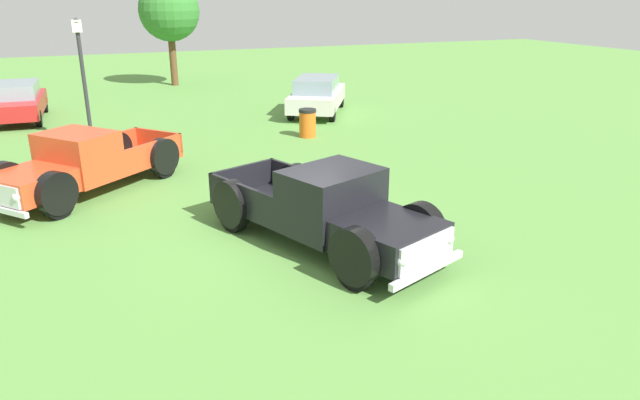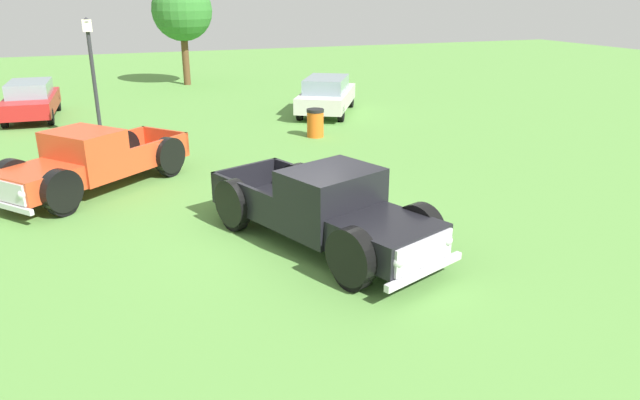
{
  "view_description": "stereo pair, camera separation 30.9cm",
  "coord_description": "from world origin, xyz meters",
  "px_view_note": "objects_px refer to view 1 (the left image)",
  "views": [
    {
      "loc": [
        -3.72,
        -10.2,
        4.67
      ],
      "look_at": [
        0.28,
        -0.46,
        0.9
      ],
      "focal_mm": 32.81,
      "sensor_mm": 36.0,
      "label": 1
    },
    {
      "loc": [
        -3.44,
        -10.31,
        4.67
      ],
      "look_at": [
        0.28,
        -0.46,
        0.9
      ],
      "focal_mm": 32.81,
      "sensor_mm": 36.0,
      "label": 2
    }
  ],
  "objects_px": {
    "pickup_truck_foreground": "(334,212)",
    "trash_can": "(308,123)",
    "sedan_distant_b": "(317,94)",
    "pickup_truck_behind_left": "(78,166)",
    "oak_tree_east": "(169,11)",
    "sedan_distant_a": "(18,101)",
    "lamp_post_near": "(84,80)"
  },
  "relations": [
    {
      "from": "pickup_truck_foreground",
      "to": "trash_can",
      "type": "distance_m",
      "value": 9.22
    },
    {
      "from": "pickup_truck_foreground",
      "to": "sedan_distant_b",
      "type": "xyz_separation_m",
      "value": [
        4.68,
        12.38,
        0.02
      ]
    },
    {
      "from": "pickup_truck_behind_left",
      "to": "oak_tree_east",
      "type": "xyz_separation_m",
      "value": [
        5.0,
        17.01,
        3.0
      ]
    },
    {
      "from": "pickup_truck_behind_left",
      "to": "sedan_distant_a",
      "type": "xyz_separation_m",
      "value": [
        -1.96,
        10.23,
        0.01
      ]
    },
    {
      "from": "pickup_truck_foreground",
      "to": "trash_can",
      "type": "relative_size",
      "value": 5.74
    },
    {
      "from": "lamp_post_near",
      "to": "oak_tree_east",
      "type": "xyz_separation_m",
      "value": [
        4.56,
        11.89,
        1.66
      ]
    },
    {
      "from": "sedan_distant_b",
      "to": "lamp_post_near",
      "type": "bearing_deg",
      "value": -166.98
    },
    {
      "from": "pickup_truck_foreground",
      "to": "oak_tree_east",
      "type": "relative_size",
      "value": 1.03
    },
    {
      "from": "pickup_truck_foreground",
      "to": "lamp_post_near",
      "type": "xyz_separation_m",
      "value": [
        -3.96,
        10.38,
        1.31
      ]
    },
    {
      "from": "pickup_truck_foreground",
      "to": "pickup_truck_behind_left",
      "type": "xyz_separation_m",
      "value": [
        -4.4,
        5.26,
        -0.02
      ]
    },
    {
      "from": "pickup_truck_foreground",
      "to": "lamp_post_near",
      "type": "height_order",
      "value": "lamp_post_near"
    },
    {
      "from": "sedan_distant_b",
      "to": "trash_can",
      "type": "bearing_deg",
      "value": -116.67
    },
    {
      "from": "pickup_truck_behind_left",
      "to": "trash_can",
      "type": "height_order",
      "value": "pickup_truck_behind_left"
    },
    {
      "from": "sedan_distant_a",
      "to": "sedan_distant_b",
      "type": "distance_m",
      "value": 11.47
    },
    {
      "from": "pickup_truck_foreground",
      "to": "lamp_post_near",
      "type": "distance_m",
      "value": 11.18
    },
    {
      "from": "lamp_post_near",
      "to": "oak_tree_east",
      "type": "height_order",
      "value": "oak_tree_east"
    },
    {
      "from": "sedan_distant_b",
      "to": "lamp_post_near",
      "type": "height_order",
      "value": "lamp_post_near"
    },
    {
      "from": "pickup_truck_foreground",
      "to": "lamp_post_near",
      "type": "bearing_deg",
      "value": 110.87
    },
    {
      "from": "sedan_distant_b",
      "to": "oak_tree_east",
      "type": "distance_m",
      "value": 11.1
    },
    {
      "from": "trash_can",
      "to": "oak_tree_east",
      "type": "relative_size",
      "value": 0.18
    },
    {
      "from": "pickup_truck_foreground",
      "to": "oak_tree_east",
      "type": "xyz_separation_m",
      "value": [
        0.6,
        22.27,
        2.98
      ]
    },
    {
      "from": "lamp_post_near",
      "to": "trash_can",
      "type": "relative_size",
      "value": 4.14
    },
    {
      "from": "sedan_distant_a",
      "to": "oak_tree_east",
      "type": "distance_m",
      "value": 10.16
    },
    {
      "from": "sedan_distant_a",
      "to": "oak_tree_east",
      "type": "relative_size",
      "value": 0.82
    },
    {
      "from": "pickup_truck_behind_left",
      "to": "lamp_post_near",
      "type": "distance_m",
      "value": 5.31
    },
    {
      "from": "sedan_distant_b",
      "to": "oak_tree_east",
      "type": "height_order",
      "value": "oak_tree_east"
    },
    {
      "from": "lamp_post_near",
      "to": "trash_can",
      "type": "height_order",
      "value": "lamp_post_near"
    },
    {
      "from": "sedan_distant_a",
      "to": "trash_can",
      "type": "bearing_deg",
      "value": -36.13
    },
    {
      "from": "sedan_distant_a",
      "to": "trash_can",
      "type": "distance_m",
      "value": 11.42
    },
    {
      "from": "pickup_truck_behind_left",
      "to": "pickup_truck_foreground",
      "type": "bearing_deg",
      "value": -50.09
    },
    {
      "from": "sedan_distant_a",
      "to": "sedan_distant_b",
      "type": "height_order",
      "value": "sedan_distant_b"
    },
    {
      "from": "lamp_post_near",
      "to": "pickup_truck_behind_left",
      "type": "bearing_deg",
      "value": -94.91
    }
  ]
}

